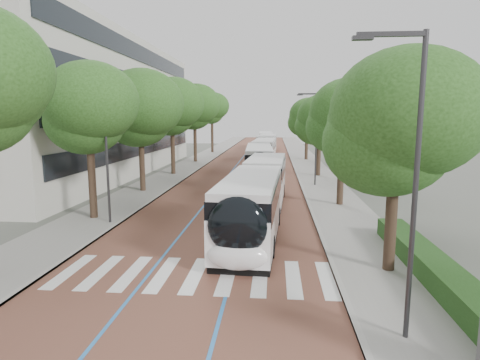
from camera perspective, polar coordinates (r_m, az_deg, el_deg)
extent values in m
plane|color=#51544C|center=(15.08, -7.94, -14.71)|extent=(160.00, 160.00, 0.00)
cube|color=brown|center=(53.89, 1.50, 2.48)|extent=(11.00, 140.00, 0.02)
cube|color=gray|center=(54.84, -6.35, 2.59)|extent=(4.00, 140.00, 0.12)
cube|color=gray|center=(53.96, 9.49, 2.42)|extent=(4.00, 140.00, 0.12)
cube|color=gray|center=(54.50, -4.39, 2.58)|extent=(0.20, 140.00, 0.14)
cube|color=gray|center=(53.84, 7.47, 2.46)|extent=(0.20, 140.00, 0.14)
cube|color=silver|center=(17.57, -22.97, -11.78)|extent=(0.55, 3.60, 0.01)
cube|color=silver|center=(17.03, -19.17, -12.21)|extent=(0.55, 3.60, 0.01)
cube|color=silver|center=(16.58, -15.12, -12.61)|extent=(0.55, 3.60, 0.01)
cube|color=silver|center=(16.21, -10.86, -12.97)|extent=(0.55, 3.60, 0.01)
cube|color=silver|center=(15.93, -6.41, -13.26)|extent=(0.55, 3.60, 0.01)
cube|color=silver|center=(15.74, -1.81, -13.48)|extent=(0.55, 3.60, 0.01)
cube|color=silver|center=(15.66, 2.87, -13.62)|extent=(0.55, 3.60, 0.01)
cube|color=silver|center=(15.67, 7.57, -13.67)|extent=(0.55, 3.60, 0.01)
cube|color=silver|center=(15.78, 12.24, -13.64)|extent=(0.55, 3.60, 0.01)
cube|color=#256CB9|center=(54.00, -0.19, 2.51)|extent=(0.12, 126.00, 0.01)
cube|color=#256CB9|center=(53.82, 3.21, 2.48)|extent=(0.12, 126.00, 0.01)
cube|color=#BAB7AD|center=(47.27, -24.10, 9.32)|extent=(18.00, 40.00, 14.00)
cube|color=black|center=(43.74, -13.30, 4.69)|extent=(0.12, 38.00, 1.60)
cube|color=black|center=(43.64, -13.45, 8.89)|extent=(0.12, 38.00, 1.60)
cube|color=black|center=(43.77, -13.60, 13.08)|extent=(0.12, 38.00, 1.60)
cube|color=black|center=(44.11, -13.75, 16.96)|extent=(0.12, 38.00, 1.60)
cube|color=#1C3D15|center=(15.70, 27.42, -12.65)|extent=(1.20, 14.00, 0.80)
cylinder|color=#303032|center=(11.23, 23.65, -1.58)|extent=(0.14, 0.14, 8.00)
cube|color=#303032|center=(11.02, 20.82, 18.82)|extent=(1.70, 0.12, 0.12)
cube|color=#303032|center=(10.84, 17.04, 18.74)|extent=(0.50, 0.20, 0.10)
cylinder|color=#303032|center=(35.69, 10.78, 5.68)|extent=(0.14, 0.14, 8.00)
cube|color=#303032|center=(35.63, 9.66, 11.99)|extent=(1.70, 0.12, 0.12)
cube|color=#303032|center=(35.57, 8.51, 11.89)|extent=(0.50, 0.20, 0.10)
cylinder|color=#303032|center=(23.46, -18.45, 3.79)|extent=(0.14, 0.14, 8.00)
cylinder|color=black|center=(25.15, -20.27, -0.31)|extent=(0.44, 0.44, 4.47)
ellipsoid|color=#1F4215|center=(24.87, -20.78, 8.98)|extent=(5.37, 5.37, 4.56)
cylinder|color=black|center=(33.43, -13.76, 2.25)|extent=(0.44, 0.44, 4.60)
ellipsoid|color=#1F4215|center=(33.22, -14.03, 9.43)|extent=(6.46, 6.46, 5.49)
cylinder|color=black|center=(42.96, -9.52, 3.99)|extent=(0.44, 0.44, 4.88)
ellipsoid|color=#1F4215|center=(42.82, -9.67, 9.91)|extent=(6.27, 6.27, 5.33)
cylinder|color=black|center=(54.62, -6.40, 5.18)|extent=(0.44, 0.44, 5.08)
ellipsoid|color=#1F4215|center=(54.53, -6.48, 10.03)|extent=(6.34, 6.34, 5.39)
cylinder|color=black|center=(69.37, -3.97, 6.05)|extent=(0.44, 0.44, 5.22)
ellipsoid|color=#1F4215|center=(69.30, -4.01, 9.97)|extent=(5.37, 5.37, 4.56)
cylinder|color=black|center=(16.60, 20.66, -5.77)|extent=(0.44, 0.44, 3.95)
ellipsoid|color=#1F4215|center=(16.11, 21.36, 6.70)|extent=(5.67, 5.67, 4.82)
cylinder|color=black|center=(28.10, 14.12, 0.56)|extent=(0.44, 0.44, 4.15)
ellipsoid|color=#1F4215|center=(27.83, 14.42, 8.27)|extent=(5.06, 5.06, 4.30)
cylinder|color=black|center=(41.90, 11.10, 3.18)|extent=(0.44, 0.44, 3.95)
ellipsoid|color=#1F4215|center=(41.71, 11.25, 8.10)|extent=(5.18, 5.18, 4.41)
cylinder|color=black|center=(57.77, 9.43, 4.83)|extent=(0.44, 0.44, 4.11)
ellipsoid|color=#1F4215|center=(57.64, 9.52, 8.54)|extent=(5.64, 5.64, 4.80)
cylinder|color=black|center=(24.52, 2.96, -1.09)|extent=(2.35, 1.02, 2.30)
cube|color=white|center=(19.63, 1.60, -5.13)|extent=(3.01, 9.48, 1.82)
cube|color=black|center=(19.38, 1.62, -1.86)|extent=(3.04, 9.30, 0.97)
cube|color=silver|center=(19.28, 1.62, 0.01)|extent=(2.95, 9.29, 0.31)
cube|color=black|center=(19.92, 1.59, -8.17)|extent=(2.94, 9.11, 0.35)
cube|color=white|center=(28.85, 3.72, -0.62)|extent=(2.92, 7.87, 1.82)
cube|color=black|center=(28.68, 3.74, 1.63)|extent=(2.95, 7.71, 0.97)
cube|color=silver|center=(28.61, 3.75, 2.90)|extent=(2.86, 7.71, 0.31)
cube|color=black|center=(29.05, 3.69, -2.73)|extent=(2.85, 7.55, 0.35)
ellipsoid|color=black|center=(15.09, -0.34, -6.53)|extent=(2.41, 1.23, 2.28)
ellipsoid|color=white|center=(15.39, -0.36, -10.67)|extent=(2.40, 1.13, 1.14)
cylinder|color=black|center=(17.83, -2.90, -9.14)|extent=(0.35, 1.01, 1.00)
cylinder|color=black|center=(17.56, 4.45, -9.44)|extent=(0.35, 1.01, 1.00)
cylinder|color=black|center=(30.72, 1.84, -1.46)|extent=(0.35, 1.01, 1.00)
cylinder|color=black|center=(30.56, 6.05, -1.56)|extent=(0.35, 1.01, 1.00)
cylinder|color=black|center=(22.92, -0.35, -5.04)|extent=(0.35, 1.01, 1.00)
cylinder|color=black|center=(22.71, 5.32, -5.21)|extent=(0.35, 1.01, 1.00)
cube|color=white|center=(39.90, 2.74, 2.03)|extent=(3.01, 12.10, 1.82)
cube|color=black|center=(39.78, 2.75, 3.66)|extent=(3.04, 11.86, 0.97)
cube|color=silver|center=(39.73, 2.75, 4.58)|extent=(2.95, 11.85, 0.31)
cube|color=black|center=(40.04, 2.72, 0.49)|extent=(2.94, 11.61, 0.35)
ellipsoid|color=black|center=(34.00, 2.79, 2.10)|extent=(2.40, 1.20, 2.28)
ellipsoid|color=white|center=(34.11, 2.77, 0.18)|extent=(2.39, 1.10, 1.14)
cylinder|color=black|center=(36.45, 0.98, 0.18)|extent=(0.34, 1.01, 1.00)
cylinder|color=black|center=(36.46, 4.53, 0.15)|extent=(0.34, 1.01, 1.00)
cylinder|color=black|center=(43.77, 1.23, 1.64)|extent=(0.34, 1.01, 1.00)
cylinder|color=black|center=(43.78, 4.19, 1.62)|extent=(0.34, 1.01, 1.00)
cube|color=white|center=(52.02, 3.47, 3.62)|extent=(3.00, 12.09, 1.82)
cube|color=black|center=(51.93, 3.48, 4.88)|extent=(3.03, 11.86, 0.97)
cube|color=silver|center=(51.89, 3.49, 5.58)|extent=(2.94, 11.85, 0.31)
cube|color=black|center=(52.13, 3.46, 2.43)|extent=(2.93, 11.61, 0.35)
ellipsoid|color=black|center=(46.14, 2.98, 3.88)|extent=(2.39, 1.20, 2.28)
ellipsoid|color=white|center=(46.21, 2.96, 2.47)|extent=(2.39, 1.10, 1.14)
cylinder|color=black|center=(48.62, 1.84, 2.36)|extent=(0.34, 1.01, 1.00)
cylinder|color=black|center=(48.46, 4.50, 2.32)|extent=(0.34, 1.01, 1.00)
cylinder|color=black|center=(55.95, 2.57, 3.22)|extent=(0.34, 1.01, 1.00)
cylinder|color=black|center=(55.81, 4.89, 3.18)|extent=(0.34, 1.01, 1.00)
cube|color=white|center=(65.79, 3.84, 4.72)|extent=(3.09, 12.11, 1.82)
cube|color=black|center=(65.72, 3.85, 5.71)|extent=(3.12, 11.87, 0.97)
cube|color=silver|center=(65.69, 3.85, 6.27)|extent=(3.03, 11.87, 0.31)
cube|color=black|center=(65.88, 3.83, 3.78)|extent=(3.02, 11.63, 0.35)
ellipsoid|color=black|center=(59.92, 3.46, 5.03)|extent=(2.40, 1.21, 2.28)
ellipsoid|color=white|center=(59.96, 3.44, 3.94)|extent=(2.40, 1.12, 1.14)
cylinder|color=black|center=(62.37, 2.56, 3.80)|extent=(0.35, 1.01, 1.00)
cylinder|color=black|center=(62.20, 4.64, 3.77)|extent=(0.35, 1.01, 1.00)
cylinder|color=black|center=(69.71, 3.12, 4.33)|extent=(0.35, 1.01, 1.00)
cylinder|color=black|center=(69.57, 4.98, 4.30)|extent=(0.35, 1.01, 1.00)
cube|color=white|center=(78.05, 3.67, 5.37)|extent=(2.94, 12.08, 1.82)
cube|color=black|center=(77.99, 3.68, 6.21)|extent=(2.97, 11.85, 0.97)
cube|color=silver|center=(77.96, 3.69, 6.68)|extent=(2.88, 11.84, 0.31)
cube|color=black|center=(78.13, 3.67, 4.58)|extent=(2.87, 11.60, 0.35)
ellipsoid|color=black|center=(72.17, 3.75, 5.68)|extent=(2.39, 1.19, 2.28)
ellipsoid|color=white|center=(72.19, 3.74, 4.77)|extent=(2.39, 1.09, 1.14)
cylinder|color=black|center=(74.50, 2.84, 4.63)|extent=(0.34, 1.01, 1.00)
cylinder|color=black|center=(74.54, 4.58, 4.61)|extent=(0.34, 1.01, 1.00)
cylinder|color=black|center=(81.89, 2.84, 5.01)|extent=(0.34, 1.01, 1.00)
cylinder|color=black|center=(81.92, 4.42, 4.99)|extent=(0.34, 1.01, 1.00)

